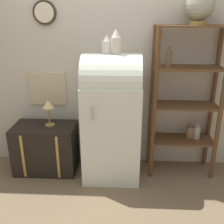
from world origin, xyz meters
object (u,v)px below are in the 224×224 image
at_px(vase_left, 107,44).
at_px(desk_lamp, 48,106).
at_px(globe, 199,5).
at_px(vase_center, 116,42).
at_px(refrigerator, 112,115).
at_px(suitcase_trunk, 46,148).

height_order(vase_left, desk_lamp, vase_left).
bearing_deg(globe, vase_center, -171.61).
bearing_deg(refrigerator, suitcase_trunk, 176.83).
bearing_deg(refrigerator, globe, 8.16).
bearing_deg(suitcase_trunk, refrigerator, -3.17).
distance_m(globe, vase_left, 1.00).
height_order(globe, vase_center, globe).
height_order(suitcase_trunk, vase_left, vase_left).
relative_size(suitcase_trunk, vase_center, 3.00).
height_order(refrigerator, vase_left, vase_left).
xyz_separation_m(suitcase_trunk, vase_left, (0.75, -0.03, 1.23)).
xyz_separation_m(globe, desk_lamp, (-1.60, -0.06, -1.07)).
bearing_deg(desk_lamp, vase_left, -4.17).
relative_size(vase_center, desk_lamp, 0.78).
bearing_deg(vase_left, vase_center, -6.07).
relative_size(suitcase_trunk, desk_lamp, 2.33).
bearing_deg(desk_lamp, refrigerator, -4.87).
height_order(refrigerator, desk_lamp, refrigerator).
xyz_separation_m(suitcase_trunk, desk_lamp, (0.07, 0.02, 0.53)).
relative_size(refrigerator, vase_left, 7.69).
xyz_separation_m(refrigerator, suitcase_trunk, (-0.80, 0.04, -0.46)).
bearing_deg(vase_left, suitcase_trunk, 177.59).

